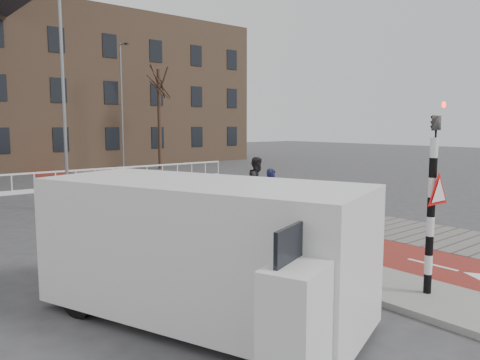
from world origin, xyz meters
TOP-DOWN VIEW (x-y plane):
  - ground at (0.00, 0.00)m, footprint 120.00×120.00m
  - bike_lane at (1.50, 10.00)m, footprint 2.50×60.00m
  - sidewalk at (4.30, 10.00)m, footprint 3.00×60.00m
  - curb_island at (-0.70, 4.00)m, footprint 1.80×16.00m
  - traffic_signal at (-0.60, -2.02)m, footprint 0.80×0.80m
  - bollard at (-0.70, 0.56)m, footprint 0.12×0.12m
  - cyclist_near at (1.21, 4.06)m, footprint 0.72×1.83m
  - cyclist_far at (2.45, 6.09)m, footprint 1.03×2.03m
  - van at (-4.34, -0.04)m, footprint 3.88×5.82m
  - tree_right at (8.98, 24.06)m, footprint 0.27×0.27m
  - streetlight_near at (-2.47, 11.28)m, footprint 0.12×0.12m
  - streetlight_right at (6.13, 24.24)m, footprint 0.12×0.12m

SIDE VIEW (x-z plane):
  - ground at x=0.00m, z-range 0.00..0.00m
  - bike_lane at x=1.50m, z-range 0.00..0.01m
  - sidewalk at x=4.30m, z-range 0.00..0.01m
  - curb_island at x=-0.70m, z-range 0.00..0.12m
  - bollard at x=-0.70m, z-range 0.12..0.88m
  - cyclist_near at x=1.21m, z-range -0.30..1.59m
  - cyclist_far at x=2.45m, z-range -0.17..1.91m
  - van at x=-4.34m, z-range 0.06..2.38m
  - traffic_signal at x=-0.60m, z-range 0.15..3.83m
  - tree_right at x=8.98m, z-range 0.00..7.23m
  - streetlight_right at x=6.13m, z-range 0.00..8.77m
  - streetlight_near at x=-2.47m, z-range 0.00..8.96m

